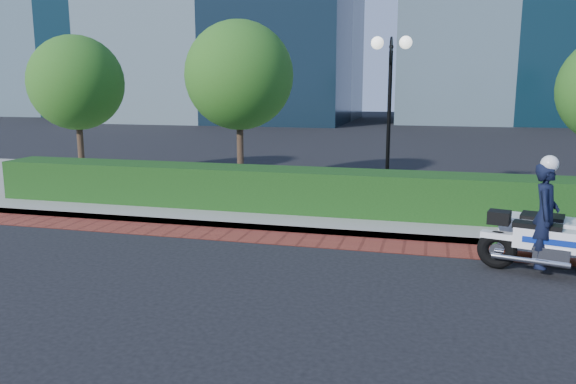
% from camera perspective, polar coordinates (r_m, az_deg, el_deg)
% --- Properties ---
extents(ground, '(120.00, 120.00, 0.00)m').
position_cam_1_polar(ground, '(10.18, 1.78, -7.25)').
color(ground, black).
rests_on(ground, ground).
extents(brick_strip, '(60.00, 1.00, 0.01)m').
position_cam_1_polar(brick_strip, '(11.58, 3.43, -4.99)').
color(brick_strip, maroon).
rests_on(brick_strip, ground).
extents(sidewalk, '(60.00, 8.00, 0.15)m').
position_cam_1_polar(sidewalk, '(15.89, 6.58, -0.45)').
color(sidewalk, gray).
rests_on(sidewalk, ground).
extents(hedge_main, '(18.00, 1.20, 1.00)m').
position_cam_1_polar(hedge_main, '(13.45, 5.19, 0.02)').
color(hedge_main, black).
rests_on(hedge_main, sidewalk).
extents(lamppost, '(1.02, 0.70, 4.21)m').
position_cam_1_polar(lamppost, '(14.69, 10.30, 9.87)').
color(lamppost, black).
rests_on(lamppost, sidewalk).
extents(tree_a, '(3.00, 3.00, 4.58)m').
position_cam_1_polar(tree_a, '(19.44, -20.71, 10.32)').
color(tree_a, '#332319').
rests_on(tree_a, sidewalk).
extents(tree_b, '(3.20, 3.20, 4.89)m').
position_cam_1_polar(tree_b, '(16.91, -5.00, 11.71)').
color(tree_b, '#332319').
rests_on(tree_b, sidewalk).
extents(police_motorcycle, '(2.48, 2.09, 2.04)m').
position_cam_1_polar(police_motorcycle, '(10.64, 25.22, -3.60)').
color(police_motorcycle, black).
rests_on(police_motorcycle, ground).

